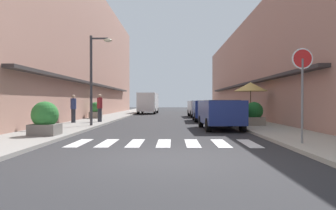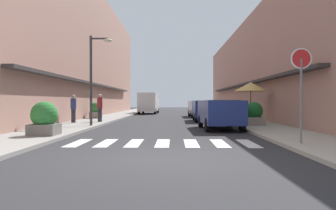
{
  "view_description": "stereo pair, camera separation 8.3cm",
  "coord_description": "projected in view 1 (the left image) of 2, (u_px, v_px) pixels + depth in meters",
  "views": [
    {
      "loc": [
        0.3,
        -8.06,
        1.41
      ],
      "look_at": [
        -0.01,
        13.08,
        1.18
      ],
      "focal_mm": 35.42,
      "sensor_mm": 36.0,
      "label": 1
    },
    {
      "loc": [
        0.38,
        -8.05,
        1.41
      ],
      "look_at": [
        -0.01,
        13.08,
        1.18
      ],
      "focal_mm": 35.42,
      "sensor_mm": 36.0,
      "label": 2
    }
  ],
  "objects": [
    {
      "name": "building_row_left",
      "position": [
        67.0,
        51.0,
        28.52
      ],
      "size": [
        5.5,
        44.76,
        11.47
      ],
      "color": "#A87A6B",
      "rests_on": "ground_plane"
    },
    {
      "name": "building_row_right",
      "position": [
        273.0,
        69.0,
        28.28
      ],
      "size": [
        5.5,
        44.76,
        8.29
      ],
      "color": "#A87A6B",
      "rests_on": "ground_plane"
    },
    {
      "name": "street_lamp",
      "position": [
        95.0,
        70.0,
        17.72
      ],
      "size": [
        1.19,
        0.28,
        4.81
      ],
      "color": "#38383D",
      "rests_on": "sidewalk_left"
    },
    {
      "name": "planter_midblock",
      "position": [
        254.0,
        114.0,
        17.98
      ],
      "size": [
        1.0,
        1.0,
        1.26
      ],
      "color": "gray",
      "rests_on": "sidewalk_right"
    },
    {
      "name": "ground_plane",
      "position": [
        169.0,
        119.0,
        27.07
      ],
      "size": [
        104.52,
        104.52,
        0.0
      ],
      "primitive_type": "plane",
      "color": "#2B2B2D"
    },
    {
      "name": "planter_corner",
      "position": [
        45.0,
        119.0,
        12.65
      ],
      "size": [
        1.02,
        1.02,
        1.29
      ],
      "color": "slate",
      "rests_on": "sidewalk_left"
    },
    {
      "name": "parked_car_far",
      "position": [
        199.0,
        107.0,
        29.95
      ],
      "size": [
        1.92,
        4.52,
        1.47
      ],
      "color": "silver",
      "rests_on": "ground_plane"
    },
    {
      "name": "crosswalk",
      "position": [
        164.0,
        143.0,
        11.09
      ],
      "size": [
        6.15,
        2.2,
        0.01
      ],
      "color": "silver",
      "rests_on": "ground_plane"
    },
    {
      "name": "pedestrian_walking_far",
      "position": [
        73.0,
        108.0,
        20.05
      ],
      "size": [
        0.34,
        0.34,
        1.69
      ],
      "rotation": [
        0.0,
        0.0,
        5.0
      ],
      "color": "#282B33",
      "rests_on": "sidewalk_left"
    },
    {
      "name": "parked_car_mid",
      "position": [
        206.0,
        108.0,
        23.46
      ],
      "size": [
        1.87,
        4.38,
        1.47
      ],
      "color": "navy",
      "rests_on": "ground_plane"
    },
    {
      "name": "delivery_van",
      "position": [
        148.0,
        101.0,
        37.88
      ],
      "size": [
        2.14,
        5.46,
        2.37
      ],
      "color": "silver",
      "rests_on": "ground_plane"
    },
    {
      "name": "pedestrian_walking_near",
      "position": [
        100.0,
        107.0,
        20.91
      ],
      "size": [
        0.34,
        0.34,
        1.74
      ],
      "rotation": [
        0.0,
        0.0,
        5.99
      ],
      "color": "#282B33",
      "rests_on": "sidewalk_left"
    },
    {
      "name": "parked_car_near",
      "position": [
        220.0,
        111.0,
        16.55
      ],
      "size": [
        1.93,
        4.31,
        1.47
      ],
      "color": "navy",
      "rests_on": "ground_plane"
    },
    {
      "name": "round_street_sign",
      "position": [
        302.0,
        70.0,
        10.16
      ],
      "size": [
        0.65,
        0.07,
        2.92
      ],
      "color": "slate",
      "rests_on": "sidewalk_right"
    },
    {
      "name": "sidewalk_left",
      "position": [
        108.0,
        118.0,
        27.15
      ],
      "size": [
        2.65,
        66.52,
        0.12
      ],
      "primitive_type": "cube",
      "color": "gray",
      "rests_on": "ground_plane"
    },
    {
      "name": "planter_far",
      "position": [
        96.0,
        110.0,
        25.42
      ],
      "size": [
        0.86,
        0.86,
        1.22
      ],
      "color": "gray",
      "rests_on": "sidewalk_left"
    },
    {
      "name": "sidewalk_right",
      "position": [
        231.0,
        118.0,
        27.0
      ],
      "size": [
        2.65,
        66.52,
        0.12
      ],
      "primitive_type": "cube",
      "color": "#ADA899",
      "rests_on": "ground_plane"
    },
    {
      "name": "cafe_umbrella",
      "position": [
        251.0,
        87.0,
        20.55
      ],
      "size": [
        2.08,
        2.08,
        2.47
      ],
      "color": "#262626",
      "rests_on": "sidewalk_right"
    }
  ]
}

